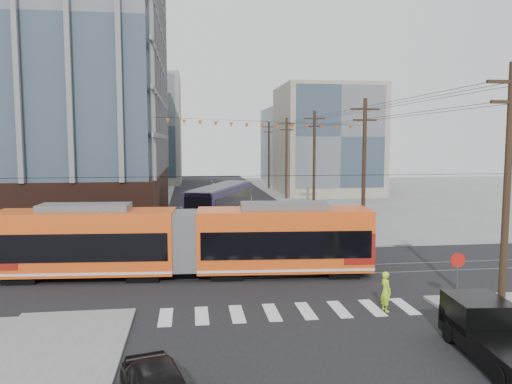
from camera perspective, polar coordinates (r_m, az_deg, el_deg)
ground at (r=26.44m, az=2.48°, el=-11.39°), size 160.00×160.00×0.00m
bg_bldg_nw_near at (r=77.89m, az=-17.01°, el=6.39°), size 18.00×16.00×18.00m
bg_bldg_ne_near at (r=75.69m, az=8.09°, el=5.86°), size 14.00×14.00×16.00m
bg_bldg_nw_far at (r=97.36m, az=-13.36°, el=6.90°), size 16.00×18.00×20.00m
bg_bldg_ne_far at (r=95.55m, az=5.98°, el=5.25°), size 16.00×16.00×14.00m
utility_pole_near at (r=23.01m, az=26.72°, el=-0.58°), size 0.30×0.30×11.00m
utility_pole_far at (r=81.93m, az=1.47°, el=4.15°), size 0.30×0.30×11.00m
streetcar at (r=29.20m, az=-8.00°, el=-5.62°), size 21.55×4.49×4.12m
city_bus at (r=48.29m, az=-3.99°, el=-1.31°), size 7.36×13.28×3.72m
pickup_truck at (r=20.14m, az=25.97°, el=-14.73°), size 2.47×5.70×1.88m
parked_car_silver at (r=40.90m, az=-8.93°, el=-4.24°), size 2.60×4.76×1.49m
parked_car_white at (r=42.88m, az=-8.42°, el=-3.74°), size 3.69×5.69×1.53m
parked_car_grey at (r=51.14m, az=-8.55°, el=-2.34°), size 3.62×5.10×1.29m
pedestrian at (r=24.17m, az=14.61°, el=-10.93°), size 0.53×0.73×1.86m
stop_sign at (r=25.86m, az=21.98°, el=-9.44°), size 0.79×0.79×2.41m
jersey_barrier at (r=40.28m, az=11.02°, el=-4.91°), size 1.85×4.22×0.82m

